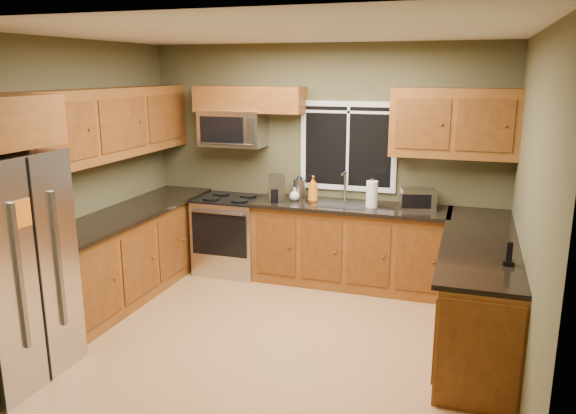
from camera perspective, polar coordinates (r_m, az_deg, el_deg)
The scene contains 27 objects.
floor at distance 5.36m, azimuth -1.72°, elevation -12.86°, with size 4.20×4.20×0.00m, color #A67A49.
ceiling at distance 4.80m, azimuth -1.96°, elevation 17.34°, with size 4.20×4.20×0.00m, color white.
back_wall at distance 6.59m, azimuth 3.55°, elevation 4.56°, with size 4.20×4.20×0.00m, color #4D4A2F.
front_wall at distance 3.33m, azimuth -12.55°, elevation -4.92°, with size 4.20×4.20×0.00m, color #4D4A2F.
left_wall at distance 5.95m, azimuth -21.23°, elevation 2.65°, with size 3.60×3.60×0.00m, color #4D4A2F.
right_wall at distance 4.64m, azimuth 23.33°, elevation -0.45°, with size 3.60×3.60×0.00m, color #4D4A2F.
window at distance 6.48m, azimuth 6.11°, elevation 6.16°, with size 1.12×0.03×1.02m.
base_cabinets_left at distance 6.36m, azimuth -15.73°, elevation -4.65°, with size 0.60×2.65×0.90m, color brown.
countertop_left at distance 6.21m, azimuth -15.82°, elevation -0.55°, with size 0.65×2.65×0.04m, color black.
base_cabinets_back at distance 6.42m, azimuth 6.33°, elevation -4.00°, with size 2.17×0.60×0.90m, color brown.
countertop_back at distance 6.27m, azimuth 6.39°, elevation 0.02°, with size 2.17×0.65×0.04m, color black.
base_cabinets_peninsula at distance 5.40m, azimuth 18.78°, elevation -8.15°, with size 0.60×2.52×0.90m.
countertop_peninsula at distance 5.26m, azimuth 18.90°, elevation -3.34°, with size 0.65×2.50×0.04m, color black.
upper_cabinets_left at distance 6.15m, azimuth -17.64°, elevation 8.08°, with size 0.33×2.65×0.72m, color brown.
upper_cabinets_back_left at distance 6.63m, azimuth -3.98°, elevation 10.86°, with size 1.30×0.33×0.30m, color brown.
upper_cabinets_back_right at distance 6.16m, azimuth 16.50°, elevation 8.17°, with size 1.30×0.33×0.72m, color brown.
refrigerator at distance 4.89m, azimuth -27.07°, elevation -5.64°, with size 0.74×0.90×1.80m.
range at distance 6.83m, azimuth -5.84°, elevation -2.76°, with size 0.76×0.69×0.94m.
microwave at distance 6.71m, azimuth -5.63°, elevation 7.94°, with size 0.76×0.41×0.42m.
sink at distance 6.31m, azimuth 5.41°, elevation 0.42°, with size 0.60×0.42×0.36m.
toaster_oven at distance 6.19m, azimuth 13.05°, elevation 0.81°, with size 0.41×0.36×0.22m.
coffee_maker at distance 6.39m, azimuth -1.19°, elevation 1.83°, with size 0.25×0.29×0.30m.
kettle at distance 6.57m, azimuth 1.18°, elevation 2.03°, with size 0.16×0.16×0.28m.
paper_towel_roll at distance 6.17m, azimuth 8.51°, elevation 1.30°, with size 0.16×0.16×0.32m.
soap_bottle_a at distance 6.36m, azimuth 2.55°, elevation 1.85°, with size 0.12×0.12×0.30m, color orange.
soap_bottle_c at distance 6.44m, azimuth 0.67°, elevation 1.33°, with size 0.12×0.12×0.15m, color white.
cordless_phone at distance 4.64m, azimuth 21.53°, elevation -4.85°, with size 0.09×0.09×0.19m.
Camera 1 is at (1.65, -4.50, 2.39)m, focal length 35.00 mm.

